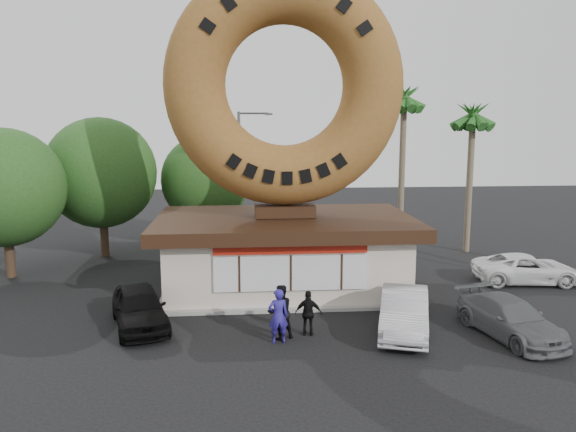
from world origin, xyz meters
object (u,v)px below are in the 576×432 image
Objects in this scene: car_grey at (510,318)px; car_silver at (404,312)px; person_center at (280,312)px; person_right at (309,313)px; car_black at (139,307)px; street_lamp at (242,170)px; car_white at (527,269)px; giant_donut at (285,86)px; donut_shop at (285,250)px; person_left at (278,316)px.

car_silver is at bearing 156.21° from car_grey.
person_center reaches higher than person_right.
car_black is 0.96× the size of car_grey.
car_white is at bearing -37.22° from street_lamp.
giant_donut is 10.80m from car_black.
donut_shop is 7.01× the size of person_right.
person_right is 0.35× the size of car_grey.
giant_donut reaches higher than car_white.
car_white is (10.86, 5.67, -0.13)m from person_right.
person_center is 7.97m from car_grey.
person_center is at bearing -110.56° from person_left.
person_center is at bearing 164.16° from car_grey.
person_left is at bearing 166.85° from car_grey.
street_lamp is 1.67× the size of car_white.
car_black is 0.91× the size of car_white.
car_silver is 9.34m from car_white.
car_white is (7.45, 5.64, -0.09)m from car_silver.
person_center is (0.09, 0.37, 0.01)m from person_left.
donut_shop is at bearing -76.02° from person_right.
person_left is (-0.69, -6.19, -0.83)m from donut_shop.
car_silver is at bearing -179.53° from person_left.
giant_donut is 5.35× the size of person_center.
donut_shop is 2.46× the size of car_grey.
donut_shop is 2.44× the size of car_silver.
car_white is at bearing 0.22° from giant_donut.
car_grey is (7.96, -0.48, -0.29)m from person_center.
street_lamp is 16.27m from person_center.
person_right is at bearing -85.92° from donut_shop.
person_left is at bearing -96.38° from giant_donut.
person_center is at bearing -85.49° from street_lamp.
car_grey is at bearing -60.57° from street_lamp.
car_black is (-5.61, -4.35, -8.14)m from giant_donut.
person_left reaches higher than car_black.
person_left is 0.39× the size of car_white.
car_silver is 3.61m from car_grey.
person_center is (-0.61, -5.82, -0.82)m from donut_shop.
car_white reaches higher than car_grey.
person_left is 0.41× the size of car_silver.
person_right reaches higher than car_white.
person_center is 0.44× the size of car_black.
street_lamp is 19.12m from car_grey.
person_center reaches higher than car_white.
street_lamp reaches higher than car_white.
car_grey is (7.35, -6.31, -8.22)m from giant_donut.
car_black is (-4.92, 1.86, -0.20)m from person_left.
car_black is at bearing -2.10° from person_right.
donut_shop is 7.12m from giant_donut.
street_lamp reaches higher than donut_shop.
giant_donut reaches higher than donut_shop.
person_center is 0.41× the size of car_silver.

